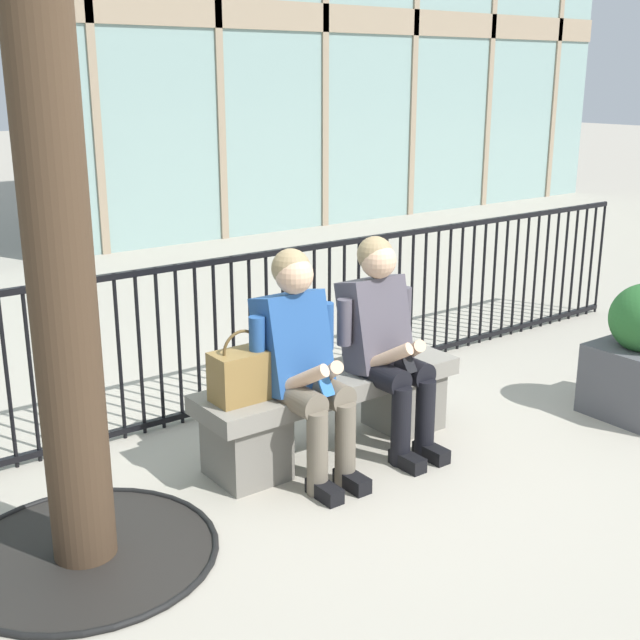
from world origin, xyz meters
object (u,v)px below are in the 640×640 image
Objects in this scene: seated_person_companion at (385,338)px; stone_bench at (331,405)px; seated_person_with_phone at (303,358)px; handbag_on_bench at (242,374)px.

stone_bench is at bearing 155.61° from seated_person_companion.
handbag_on_bench is (-0.30, 0.12, -0.06)m from seated_person_with_phone.
stone_bench is at bearing 24.39° from seated_person_with_phone.
seated_person_with_phone is 3.21× the size of handbag_on_bench.
seated_person_with_phone reaches higher than stone_bench.
handbag_on_bench is at bearing 158.17° from seated_person_with_phone.
stone_bench is 4.24× the size of handbag_on_bench.
stone_bench is 1.32× the size of seated_person_companion.
handbag_on_bench is at bearing -179.01° from stone_bench.
handbag_on_bench is at bearing 172.18° from seated_person_companion.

